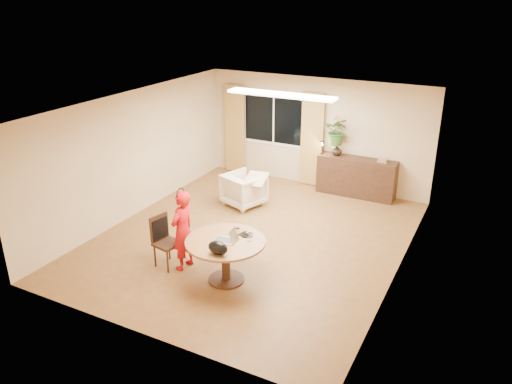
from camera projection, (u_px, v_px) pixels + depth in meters
floor at (253, 238)px, 9.63m from camera, size 6.50×6.50×0.00m
ceiling at (252, 105)px, 8.64m from camera, size 6.50×6.50×0.00m
wall_back at (316, 133)px, 11.81m from camera, size 5.50×0.00×5.50m
wall_left at (135, 154)px, 10.30m from camera, size 0.00×6.50×6.50m
wall_right at (405, 202)px, 7.97m from camera, size 0.00×6.50×6.50m
window at (274, 119)px, 12.19m from camera, size 1.70×0.03×1.30m
curtain_left at (235, 129)px, 12.70m from camera, size 0.55×0.08×2.25m
curtain_right at (312, 140)px, 11.81m from camera, size 0.55×0.08×2.25m
ceiling_panel at (281, 95)px, 9.64m from camera, size 2.20×0.35×0.05m
dining_table at (226, 249)px, 8.03m from camera, size 1.30×1.30×0.74m
dining_chair at (167, 242)px, 8.51m from camera, size 0.51×0.48×0.92m
child at (183, 230)px, 8.37m from camera, size 0.54×0.37×1.41m
laptop at (224, 234)px, 7.92m from camera, size 0.38×0.28×0.24m
tumbler at (238, 232)px, 8.14m from camera, size 0.10×0.10×0.11m
wine_glass at (249, 236)px, 7.93m from camera, size 0.08×0.08×0.18m
pot_lid at (247, 234)px, 8.14m from camera, size 0.25×0.25×0.04m
handbag at (218, 248)px, 7.52m from camera, size 0.36×0.26×0.22m
armchair at (244, 189)px, 10.98m from camera, size 1.00×1.01×0.73m
throw at (256, 176)px, 10.71m from camera, size 0.52×0.61×0.03m
sideboard at (356, 177)px, 11.46m from camera, size 1.80×0.44×0.90m
vase at (337, 150)px, 11.46m from camera, size 0.28×0.28×0.25m
bouquet at (338, 131)px, 11.29m from camera, size 0.62×0.54×0.66m
book_stack at (383, 160)px, 11.04m from camera, size 0.22×0.18×0.09m
desk_lamp at (322, 147)px, 11.55m from camera, size 0.16×0.16×0.31m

